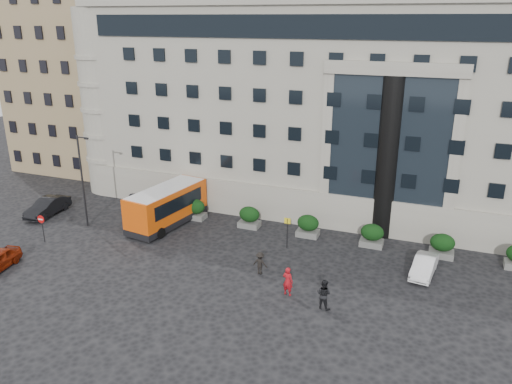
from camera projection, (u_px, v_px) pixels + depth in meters
ground at (194, 264)px, 36.53m from camera, size 120.00×120.00×0.00m
civic_building at (345, 101)px, 50.85m from camera, size 44.00×24.00×18.00m
entrance_column at (388, 159)px, 39.34m from camera, size 1.80×1.80×13.00m
apartment_near at (90, 80)px, 59.01m from camera, size 14.00×14.00×20.00m
apartment_far at (151, 60)px, 75.53m from camera, size 13.00×13.00×22.00m
hedge_a at (195, 209)px, 44.45m from camera, size 1.80×1.26×1.84m
hedge_b at (249, 217)px, 42.67m from camera, size 1.80×1.26×1.84m
hedge_c at (308, 226)px, 40.90m from camera, size 1.80×1.26×1.84m
hedge_d at (372, 235)px, 39.12m from camera, size 1.80×1.26×1.84m
hedge_e at (442, 245)px, 37.34m from camera, size 1.80×1.26×1.84m
street_lamp at (83, 178)px, 41.80m from camera, size 1.16×0.18×8.00m
bus_stop_sign at (287, 228)px, 38.48m from camera, size 0.50×0.08×2.52m
no_entry_sign at (42, 223)px, 39.51m from camera, size 0.64×0.16×2.32m
minibus at (167, 205)px, 42.89m from camera, size 3.95×8.31×3.33m
red_truck at (121, 169)px, 53.64m from camera, size 3.16×6.06×3.15m
parked_car_b at (48, 207)px, 45.39m from camera, size 1.91×4.82×1.56m
parked_car_c at (146, 190)px, 50.31m from camera, size 1.94×4.47×1.28m
parked_car_d at (120, 174)px, 54.95m from camera, size 3.18×5.73×1.52m
white_taxi at (424, 266)px, 34.84m from camera, size 1.83×4.08×1.30m
pedestrian_a at (288, 281)px, 32.16m from camera, size 0.79×0.60×1.97m
pedestrian_b at (324, 294)px, 30.68m from camera, size 1.10×0.95×1.95m
pedestrian_c at (260, 263)px, 34.89m from camera, size 1.08×0.65×1.64m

